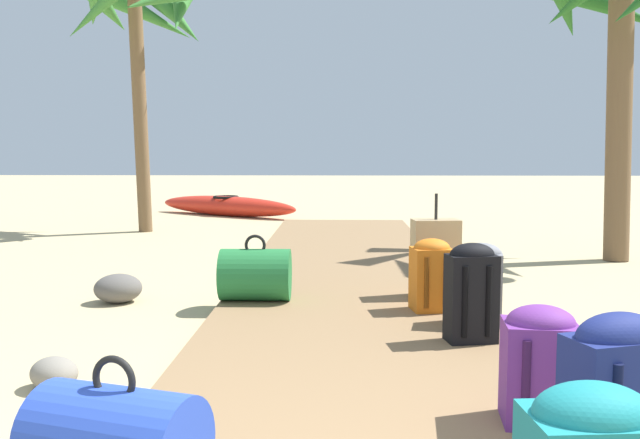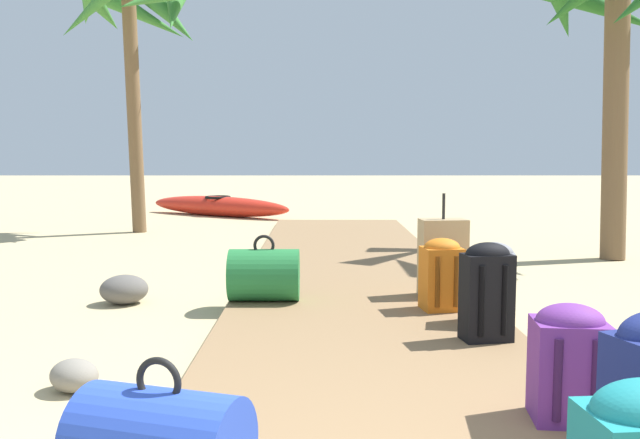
% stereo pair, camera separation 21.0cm
% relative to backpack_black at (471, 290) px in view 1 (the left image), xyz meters
% --- Properties ---
extents(ground_plane, '(60.00, 60.00, 0.00)m').
position_rel_backpack_black_xyz_m(ground_plane, '(-0.72, 1.13, -0.39)').
color(ground_plane, tan).
extents(boardwalk, '(1.98, 10.37, 0.08)m').
position_rel_backpack_black_xyz_m(boardwalk, '(-0.72, 2.17, -0.35)').
color(boardwalk, olive).
rests_on(boardwalk, ground).
extents(backpack_black, '(0.32, 0.24, 0.60)m').
position_rel_backpack_black_xyz_m(backpack_black, '(0.00, 0.00, 0.00)').
color(backpack_black, black).
rests_on(backpack_black, boardwalk).
extents(backpack_orange, '(0.31, 0.29, 0.52)m').
position_rel_backpack_black_xyz_m(backpack_orange, '(-0.13, 0.81, -0.04)').
color(backpack_orange, orange).
rests_on(backpack_orange, boardwalk).
extents(duffel_bag_green, '(0.54, 0.40, 0.51)m').
position_rel_backpack_black_xyz_m(duffel_bag_green, '(-1.44, 1.11, -0.11)').
color(duffel_bag_green, '#237538').
rests_on(duffel_bag_green, boardwalk).
extents(backpack_navy, '(0.38, 0.29, 0.62)m').
position_rel_backpack_black_xyz_m(backpack_navy, '(0.13, -1.83, 0.01)').
color(backpack_navy, navy).
rests_on(backpack_navy, boardwalk).
extents(backpack_purple, '(0.32, 0.30, 0.51)m').
position_rel_backpack_black_xyz_m(backpack_purple, '(0.05, -1.23, -0.05)').
color(backpack_purple, '#6B2D84').
rests_on(backpack_purple, boardwalk).
extents(suitcase_tan, '(0.38, 0.25, 0.82)m').
position_rel_backpack_black_xyz_m(suitcase_tan, '(-0.03, 1.30, -0.01)').
color(suitcase_tan, tan).
rests_on(suitcase_tan, boardwalk).
extents(backpack_grey, '(0.31, 0.26, 0.55)m').
position_rel_backpack_black_xyz_m(backpack_grey, '(0.14, 0.42, -0.03)').
color(backpack_grey, slate).
rests_on(backpack_grey, boardwalk).
extents(palm_tree_near_right, '(1.95, 2.03, 3.45)m').
position_rel_backpack_black_xyz_m(palm_tree_near_right, '(2.28, 3.74, 2.24)').
color(palm_tree_near_right, brown).
rests_on(palm_tree_near_right, ground).
extents(palm_tree_far_left, '(2.08, 2.20, 3.94)m').
position_rel_backpack_black_xyz_m(palm_tree_far_left, '(-3.70, 6.11, 2.77)').
color(palm_tree_far_left, brown).
rests_on(palm_tree_far_left, ground).
extents(kayak, '(3.09, 2.26, 0.38)m').
position_rel_backpack_black_xyz_m(kayak, '(-2.96, 8.89, -0.20)').
color(kayak, red).
rests_on(kayak, ground).
extents(rock_left_near, '(0.47, 0.44, 0.24)m').
position_rel_backpack_black_xyz_m(rock_left_near, '(-2.59, 1.34, -0.28)').
color(rock_left_near, '#5B5651').
rests_on(rock_left_near, ground).
extents(rock_left_far, '(0.34, 0.33, 0.17)m').
position_rel_backpack_black_xyz_m(rock_left_far, '(-2.26, -0.67, -0.31)').
color(rock_left_far, gray).
rests_on(rock_left_far, ground).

